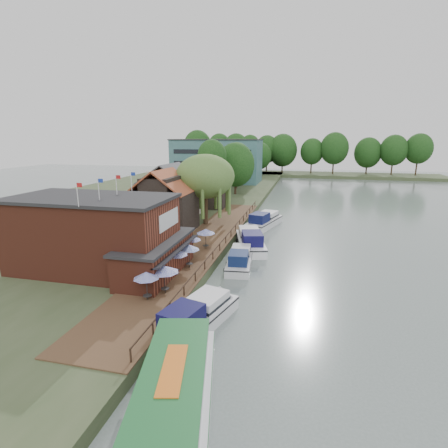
% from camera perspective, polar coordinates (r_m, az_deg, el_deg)
% --- Properties ---
extents(ground, '(260.00, 260.00, 0.00)m').
position_cam_1_polar(ground, '(33.14, 5.36, -10.54)').
color(ground, slate).
rests_on(ground, ground).
extents(land_bank, '(50.00, 140.00, 1.00)m').
position_cam_1_polar(land_bank, '(74.46, -14.00, 3.32)').
color(land_bank, '#384728').
rests_on(land_bank, ground).
extents(quay_deck, '(6.00, 50.00, 0.10)m').
position_cam_1_polar(quay_deck, '(43.55, -3.18, -2.96)').
color(quay_deck, '#47301E').
rests_on(quay_deck, land_bank).
extents(quay_rail, '(0.20, 49.00, 1.00)m').
position_cam_1_polar(quay_rail, '(43.22, 0.44, -2.45)').
color(quay_rail, black).
rests_on(quay_rail, land_bank).
extents(pub, '(20.00, 11.00, 7.30)m').
position_cam_1_polar(pub, '(35.25, -17.86, -1.62)').
color(pub, maroon).
rests_on(pub, land_bank).
extents(hotel_block, '(25.40, 12.40, 12.30)m').
position_cam_1_polar(hotel_block, '(103.44, -1.16, 10.32)').
color(hotel_block, '#38666B').
rests_on(hotel_block, land_bank).
extents(cottage_a, '(8.60, 7.60, 8.50)m').
position_cam_1_polar(cottage_a, '(48.59, -9.84, 3.73)').
color(cottage_a, black).
rests_on(cottage_a, land_bank).
extents(cottage_b, '(9.60, 8.60, 8.50)m').
position_cam_1_polar(cottage_b, '(58.84, -8.72, 5.53)').
color(cottage_b, beige).
rests_on(cottage_b, land_bank).
extents(cottage_c, '(7.60, 7.60, 8.50)m').
position_cam_1_polar(cottage_c, '(65.98, -2.53, 6.58)').
color(cottage_c, black).
rests_on(cottage_c, land_bank).
extents(willow, '(8.60, 8.60, 10.43)m').
position_cam_1_polar(willow, '(51.56, -3.07, 5.58)').
color(willow, '#476B2D').
rests_on(willow, land_bank).
extents(umbrella_0, '(2.07, 2.07, 2.38)m').
position_cam_1_polar(umbrella_0, '(28.69, -12.50, -9.85)').
color(umbrella_0, navy).
rests_on(umbrella_0, quay_deck).
extents(umbrella_1, '(2.43, 2.43, 2.38)m').
position_cam_1_polar(umbrella_1, '(29.66, -9.66, -8.89)').
color(umbrella_1, navy).
rests_on(umbrella_1, quay_deck).
extents(umbrella_2, '(2.38, 2.38, 2.38)m').
position_cam_1_polar(umbrella_2, '(33.62, -7.89, -6.04)').
color(umbrella_2, navy).
rests_on(umbrella_2, quay_deck).
extents(umbrella_3, '(2.11, 2.11, 2.38)m').
position_cam_1_polar(umbrella_3, '(34.93, -5.73, -5.19)').
color(umbrella_3, navy).
rests_on(umbrella_3, quay_deck).
extents(umbrella_4, '(2.31, 2.31, 2.38)m').
position_cam_1_polar(umbrella_4, '(38.14, -5.47, -3.53)').
color(umbrella_4, navy).
rests_on(umbrella_4, quay_deck).
extents(umbrella_5, '(2.20, 2.20, 2.38)m').
position_cam_1_polar(umbrella_5, '(40.54, -2.98, -2.42)').
color(umbrella_5, navy).
rests_on(umbrella_5, quay_deck).
extents(cruiser_0, '(5.61, 10.26, 2.36)m').
position_cam_1_polar(cruiser_0, '(26.54, -4.47, -14.25)').
color(cruiser_0, white).
rests_on(cruiser_0, ground).
extents(cruiser_1, '(3.78, 9.15, 2.12)m').
position_cam_1_polar(cruiser_1, '(38.17, 2.61, -5.41)').
color(cruiser_1, silver).
rests_on(cruiser_1, ground).
extents(cruiser_2, '(6.09, 11.08, 2.58)m').
position_cam_1_polar(cruiser_2, '(44.40, 4.34, -2.32)').
color(cruiser_2, white).
rests_on(cruiser_2, ground).
extents(cruiser_3, '(5.86, 10.76, 2.50)m').
position_cam_1_polar(cruiser_3, '(55.27, 6.57, 0.84)').
color(cruiser_3, white).
rests_on(cruiser_3, ground).
extents(tour_boat, '(6.74, 13.89, 2.92)m').
position_cam_1_polar(tour_boat, '(18.76, -8.50, -26.97)').
color(tour_boat, silver).
rests_on(tour_boat, ground).
extents(swan, '(0.44, 0.44, 0.44)m').
position_cam_1_polar(swan, '(23.60, -2.40, -20.91)').
color(swan, white).
rests_on(swan, ground).
extents(bank_tree_0, '(6.05, 6.05, 12.38)m').
position_cam_1_polar(bank_tree_0, '(74.17, -1.96, 8.91)').
color(bank_tree_0, '#143811').
rests_on(bank_tree_0, land_bank).
extents(bank_tree_1, '(8.65, 8.65, 11.67)m').
position_cam_1_polar(bank_tree_1, '(80.25, 1.88, 9.03)').
color(bank_tree_1, '#143811').
rests_on(bank_tree_1, land_bank).
extents(bank_tree_2, '(7.39, 7.39, 11.60)m').
position_cam_1_polar(bank_tree_2, '(89.70, 2.05, 9.53)').
color(bank_tree_2, '#143811').
rests_on(bank_tree_2, land_bank).
extents(bank_tree_3, '(6.08, 6.08, 13.55)m').
position_cam_1_polar(bank_tree_3, '(107.70, 4.23, 10.76)').
color(bank_tree_3, '#143811').
rests_on(bank_tree_3, land_bank).
extents(bank_tree_4, '(6.66, 6.66, 10.44)m').
position_cam_1_polar(bank_tree_4, '(118.07, 3.55, 10.29)').
color(bank_tree_4, '#143811').
rests_on(bank_tree_4, land_bank).
extents(bank_tree_5, '(8.07, 8.07, 11.14)m').
position_cam_1_polar(bank_tree_5, '(124.04, 5.84, 10.58)').
color(bank_tree_5, '#143811').
rests_on(bank_tree_5, land_bank).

